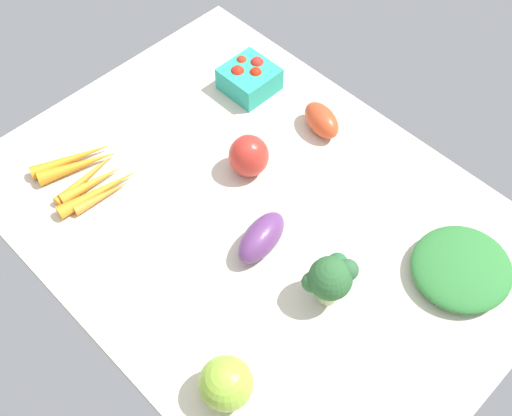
# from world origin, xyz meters

# --- Properties ---
(tablecloth) EXTENTS (1.04, 0.76, 0.02)m
(tablecloth) POSITION_xyz_m (0.00, 0.00, 0.01)
(tablecloth) COLOR beige
(tablecloth) RESTS_ON ground
(heirloom_tomato_green) EXTENTS (0.09, 0.09, 0.09)m
(heirloom_tomato_green) POSITION_xyz_m (-0.22, 0.28, 0.06)
(heirloom_tomato_green) COLOR #91BF39
(heirloom_tomato_green) RESTS_ON tablecloth
(broccoli_head) EXTENTS (0.08, 0.09, 0.11)m
(broccoli_head) POSITION_xyz_m (-0.21, 0.03, 0.08)
(broccoli_head) COLOR #A8BE81
(broccoli_head) RESTS_ON tablecloth
(carrot_bunch) EXTENTS (0.18, 0.19, 0.03)m
(carrot_bunch) POSITION_xyz_m (0.30, 0.18, 0.03)
(carrot_bunch) COLOR orange
(carrot_bunch) RESTS_ON tablecloth
(berry_basket) EXTENTS (0.11, 0.11, 0.07)m
(berry_basket) POSITION_xyz_m (0.26, -0.23, 0.05)
(berry_basket) COLOR teal
(berry_basket) RESTS_ON tablecloth
(eggplant) EXTENTS (0.08, 0.13, 0.06)m
(eggplant) POSITION_xyz_m (-0.06, 0.04, 0.05)
(eggplant) COLOR #633570
(eggplant) RESTS_ON tablecloth
(roma_tomato) EXTENTS (0.11, 0.08, 0.06)m
(roma_tomato) POSITION_xyz_m (0.06, -0.25, 0.05)
(roma_tomato) COLOR #CE4824
(roma_tomato) RESTS_ON tablecloth
(leafy_greens_clump) EXTENTS (0.21, 0.21, 0.04)m
(leafy_greens_clump) POSITION_xyz_m (-0.35, -0.17, 0.04)
(leafy_greens_clump) COLOR #307936
(leafy_greens_clump) RESTS_ON tablecloth
(bell_pepper_red) EXTENTS (0.09, 0.09, 0.09)m
(bell_pepper_red) POSITION_xyz_m (0.09, -0.07, 0.06)
(bell_pepper_red) COLOR red
(bell_pepper_red) RESTS_ON tablecloth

